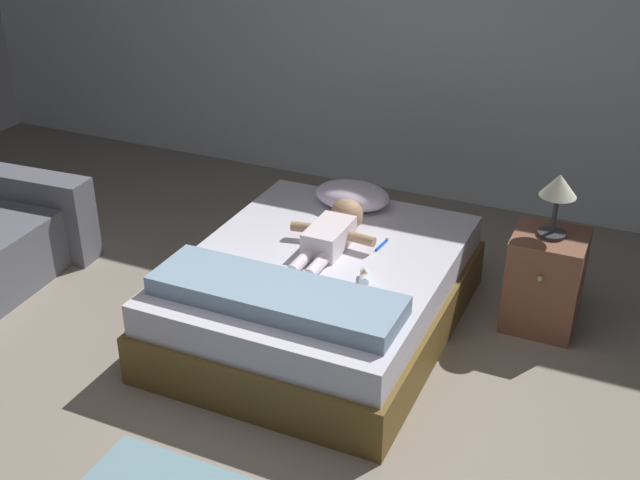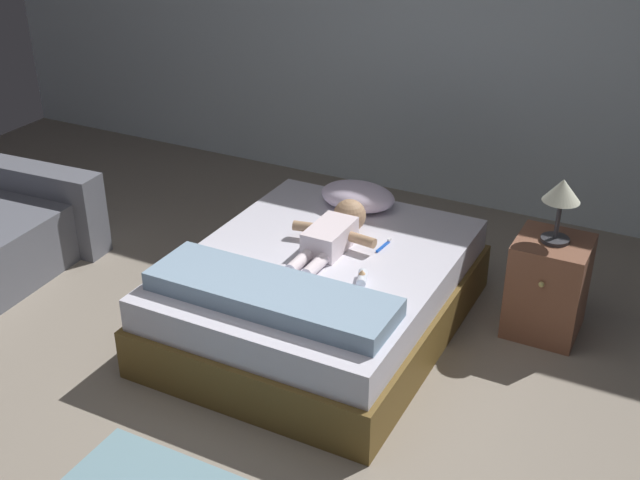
% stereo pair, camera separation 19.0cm
% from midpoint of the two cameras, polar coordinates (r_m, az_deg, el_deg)
% --- Properties ---
extents(ground_plane, '(8.00, 8.00, 0.00)m').
position_cam_midpoint_polar(ground_plane, '(3.77, -5.08, -13.94)').
color(ground_plane, gray).
extents(wall_behind_bed, '(8.00, 0.12, 2.55)m').
position_cam_midpoint_polar(wall_behind_bed, '(5.70, 11.03, 14.81)').
color(wall_behind_bed, silver).
rests_on(wall_behind_bed, ground_plane).
extents(bed, '(1.38, 1.74, 0.45)m').
position_cam_midpoint_polar(bed, '(4.36, 1.25, -3.84)').
color(bed, brown).
rests_on(bed, ground_plane).
extents(pillow, '(0.46, 0.32, 0.15)m').
position_cam_midpoint_polar(pillow, '(4.76, 3.85, 3.12)').
color(pillow, silver).
rests_on(pillow, bed).
extents(baby, '(0.49, 0.69, 0.19)m').
position_cam_midpoint_polar(baby, '(4.34, 2.36, 0.62)').
color(baby, white).
rests_on(baby, bed).
extents(toothbrush, '(0.03, 0.15, 0.02)m').
position_cam_midpoint_polar(toothbrush, '(4.36, 5.83, -0.40)').
color(toothbrush, blue).
rests_on(toothbrush, bed).
extents(nightstand, '(0.38, 0.41, 0.55)m').
position_cam_midpoint_polar(nightstand, '(4.51, 17.08, -3.19)').
color(nightstand, brown).
rests_on(nightstand, ground_plane).
extents(lamp, '(0.19, 0.19, 0.35)m').
position_cam_midpoint_polar(lamp, '(4.27, 18.06, 3.02)').
color(lamp, '#333338').
rests_on(lamp, nightstand).
extents(blanket, '(1.24, 0.38, 0.09)m').
position_cam_midpoint_polar(blanket, '(3.83, -2.10, -3.87)').
color(blanket, '#85A2BC').
rests_on(blanket, bed).
extents(baby_bottle, '(0.08, 0.13, 0.07)m').
position_cam_midpoint_polar(baby_bottle, '(4.01, 4.36, -2.69)').
color(baby_bottle, white).
rests_on(baby_bottle, bed).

